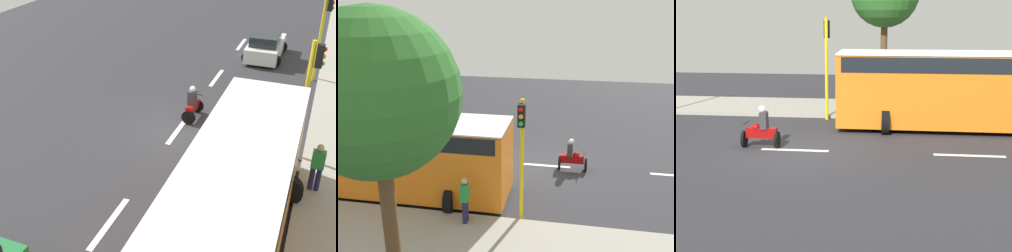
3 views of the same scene
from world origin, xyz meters
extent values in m
cube|color=#2D2D33|center=(0.00, 0.00, -0.05)|extent=(40.00, 60.00, 0.10)
cube|color=white|center=(0.00, -6.00, 0.01)|extent=(0.20, 2.40, 0.01)
cube|color=white|center=(0.00, 0.00, 0.01)|extent=(0.20, 2.40, 0.01)
cube|color=white|center=(0.00, 6.00, 0.01)|extent=(0.20, 2.40, 0.01)
cube|color=white|center=(0.00, 12.00, 0.01)|extent=(0.20, 2.40, 0.01)
cube|color=white|center=(1.80, 10.14, 0.56)|extent=(1.81, 4.01, 0.80)
cube|color=#1E2328|center=(1.80, 9.82, 1.24)|extent=(1.52, 2.25, 0.56)
cylinder|color=black|center=(1.01, 11.47, 0.32)|extent=(0.64, 0.22, 0.64)
cylinder|color=black|center=(2.60, 11.47, 0.32)|extent=(0.64, 0.22, 0.64)
cylinder|color=black|center=(1.01, 8.82, 0.32)|extent=(0.64, 0.22, 0.64)
cylinder|color=black|center=(2.60, 8.82, 0.32)|extent=(0.64, 0.22, 0.64)
cube|color=orange|center=(3.64, -6.65, 1.65)|extent=(2.50, 11.00, 2.90)
cube|color=black|center=(3.64, -6.65, 2.75)|extent=(2.52, 10.56, 0.60)
cube|color=white|center=(3.64, -6.65, 3.12)|extent=(2.50, 11.00, 0.08)
cylinder|color=black|center=(2.54, -3.13, 0.50)|extent=(1.00, 0.30, 1.00)
cylinder|color=black|center=(4.74, -3.13, 0.50)|extent=(1.00, 0.30, 1.00)
cylinder|color=black|center=(0.22, 1.89, 0.30)|extent=(0.60, 0.10, 0.60)
cylinder|color=black|center=(0.22, 0.69, 0.30)|extent=(0.60, 0.10, 0.60)
cube|color=#990C0C|center=(0.22, 1.24, 0.55)|extent=(0.28, 1.10, 0.36)
sphere|color=#990C0C|center=(0.22, 1.44, 0.73)|extent=(0.32, 0.32, 0.32)
cylinder|color=black|center=(0.22, 1.79, 0.90)|extent=(0.55, 0.04, 0.04)
cube|color=#333338|center=(0.22, 1.14, 1.00)|extent=(0.36, 0.24, 0.60)
sphere|color=silver|center=(0.22, 1.19, 1.40)|extent=(0.26, 0.26, 0.26)
cylinder|color=#1E1E4C|center=(5.40, -2.32, 0.57)|extent=(0.16, 0.16, 0.85)
cylinder|color=#1E1E4C|center=(5.60, -2.32, 0.57)|extent=(0.16, 0.16, 0.85)
cube|color=#268C3F|center=(5.50, -2.32, 1.30)|extent=(0.40, 0.24, 0.60)
sphere|color=tan|center=(5.50, -2.32, 1.73)|extent=(0.22, 0.22, 0.22)
cylinder|color=yellow|center=(4.75, 7.49, 2.25)|extent=(0.14, 0.14, 4.50)
cube|color=black|center=(4.97, 7.49, 4.00)|extent=(0.24, 0.24, 0.76)
sphere|color=#F2A50C|center=(5.09, 7.49, 4.00)|extent=(0.16, 0.16, 0.16)
sphere|color=green|center=(5.09, 7.49, 3.76)|extent=(0.16, 0.16, 0.16)
cylinder|color=yellow|center=(4.75, -0.46, 2.25)|extent=(0.14, 0.14, 4.50)
cube|color=black|center=(4.97, -0.46, 4.00)|extent=(0.24, 0.24, 0.76)
sphere|color=red|center=(5.09, -0.46, 4.24)|extent=(0.16, 0.16, 0.16)
sphere|color=#F2A50C|center=(5.09, -0.46, 4.00)|extent=(0.16, 0.16, 0.16)
sphere|color=green|center=(5.09, -0.46, 3.76)|extent=(0.16, 0.16, 0.16)
camera|label=1|loc=(5.10, -14.38, 8.65)|focal=45.52mm
camera|label=2|loc=(16.73, 1.21, 7.70)|focal=40.97mm
camera|label=3|loc=(-14.56, -3.27, 4.65)|focal=47.19mm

